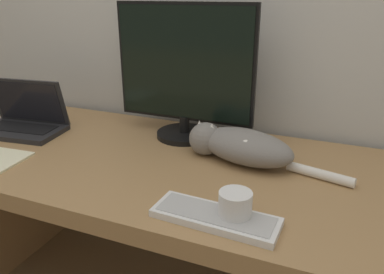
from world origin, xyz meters
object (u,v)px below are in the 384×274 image
laptop (23,121)px  cat (240,145)px  external_keyboard (215,217)px  coffee_mug (235,207)px  monitor (184,74)px

laptop → cat: laptop is taller
cat → external_keyboard: bearing=-70.1°
laptop → cat: bearing=-3.3°
external_keyboard → cat: bearing=99.1°
external_keyboard → coffee_mug: size_ratio=3.90×
coffee_mug → cat: bearing=103.7°
laptop → external_keyboard: 1.02m
cat → monitor: bearing=165.0°
monitor → external_keyboard: size_ratio=1.66×
external_keyboard → coffee_mug: 0.06m
laptop → external_keyboard: size_ratio=1.11×
monitor → external_keyboard: 0.66m
external_keyboard → laptop: bearing=164.4°
laptop → external_keyboard: laptop is taller
monitor → external_keyboard: (0.31, -0.53, -0.25)m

